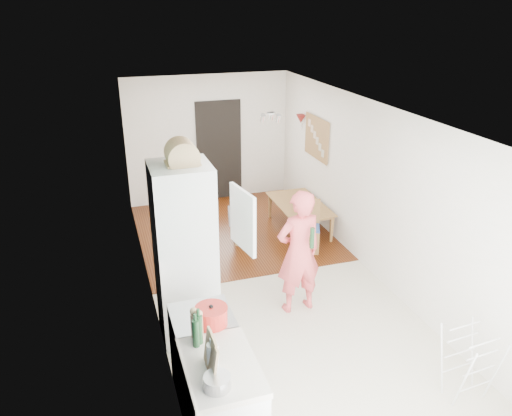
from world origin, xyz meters
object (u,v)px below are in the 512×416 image
person (299,242)px  stool (243,232)px  dining_table (300,218)px  drying_rack (469,365)px  dining_chair (308,227)px

person → stool: size_ratio=4.96×
person → dining_table: size_ratio=1.62×
person → drying_rack: person is taller
stool → dining_chair: bearing=-33.7°
stool → dining_table: bearing=9.4°
person → stool: bearing=-91.7°
dining_table → drying_rack: (0.04, -4.26, 0.18)m
stool → drying_rack: (1.15, -4.08, 0.19)m
dining_chair → drying_rack: (0.24, -3.47, -0.03)m
person → stool: person is taller
person → drying_rack: bearing=112.5°
dining_table → dining_chair: bearing=166.5°
person → dining_chair: 1.77m
person → drying_rack: size_ratio=2.53×
dining_chair → stool: size_ratio=2.13×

